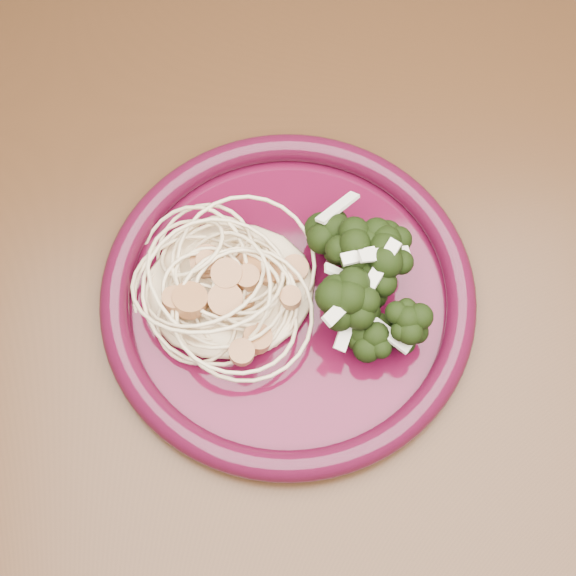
% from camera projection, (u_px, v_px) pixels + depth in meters
% --- Properties ---
extents(dining_table, '(1.20, 0.80, 0.75)m').
position_uv_depth(dining_table, '(404.00, 390.00, 0.64)').
color(dining_table, '#472814').
rests_on(dining_table, ground).
extents(dinner_plate, '(0.31, 0.31, 0.02)m').
position_uv_depth(dinner_plate, '(288.00, 294.00, 0.56)').
color(dinner_plate, '#44081D').
rests_on(dinner_plate, dining_table).
extents(spaghetti_pile, '(0.14, 0.13, 0.03)m').
position_uv_depth(spaghetti_pile, '(229.00, 284.00, 0.55)').
color(spaghetti_pile, beige).
rests_on(spaghetti_pile, dinner_plate).
extents(scallop_cluster, '(0.13, 0.13, 0.04)m').
position_uv_depth(scallop_cluster, '(225.00, 264.00, 0.52)').
color(scallop_cluster, '#AF7646').
rests_on(scallop_cluster, spaghetti_pile).
extents(broccoli_pile, '(0.10, 0.13, 0.04)m').
position_uv_depth(broccoli_pile, '(362.00, 289.00, 0.54)').
color(broccoli_pile, black).
rests_on(broccoli_pile, dinner_plate).
extents(onion_garnish, '(0.07, 0.09, 0.04)m').
position_uv_depth(onion_garnish, '(365.00, 272.00, 0.51)').
color(onion_garnish, white).
rests_on(onion_garnish, broccoli_pile).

